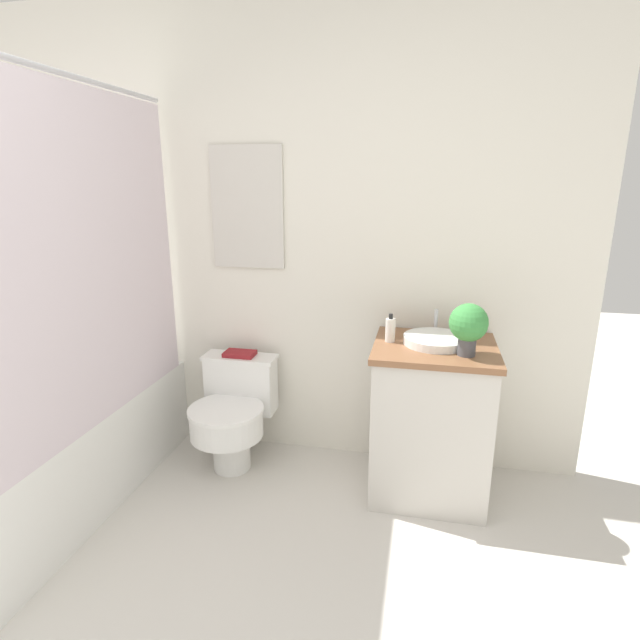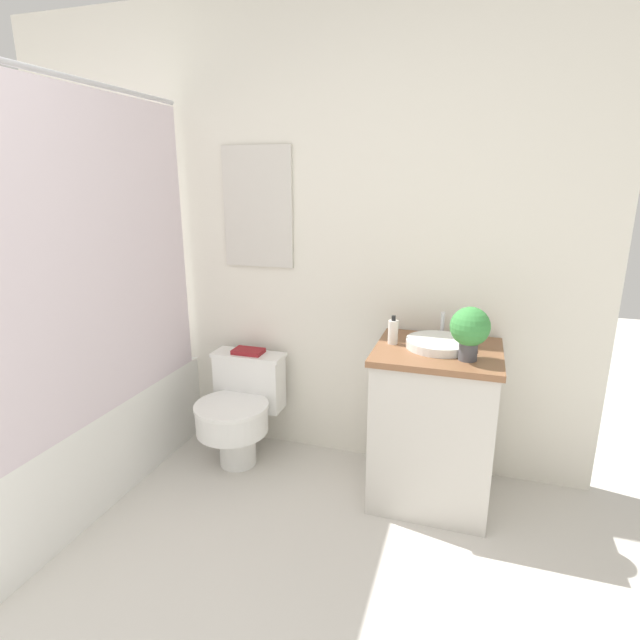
# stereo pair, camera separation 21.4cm
# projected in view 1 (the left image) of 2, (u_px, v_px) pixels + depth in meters

# --- Properties ---
(wall_back) EXTENTS (3.39, 0.07, 2.50)m
(wall_back) POSITION_uv_depth(u_px,v_px,m) (275.00, 239.00, 2.77)
(wall_back) COLOR silver
(wall_back) RESTS_ON ground_plane
(shower_area) EXTENTS (0.60, 1.56, 1.98)m
(shower_area) POSITION_uv_depth(u_px,v_px,m) (59.00, 448.00, 2.44)
(shower_area) COLOR white
(shower_area) RESTS_ON ground_plane
(toilet) EXTENTS (0.42, 0.52, 0.60)m
(toilet) POSITION_uv_depth(u_px,v_px,m) (233.00, 411.00, 2.78)
(toilet) COLOR white
(toilet) RESTS_ON ground_plane
(vanity) EXTENTS (0.59, 0.54, 0.80)m
(vanity) POSITION_uv_depth(u_px,v_px,m) (430.00, 419.00, 2.52)
(vanity) COLOR beige
(vanity) RESTS_ON ground_plane
(sink) EXTENTS (0.31, 0.35, 0.13)m
(sink) POSITION_uv_depth(u_px,v_px,m) (435.00, 340.00, 2.43)
(sink) COLOR white
(sink) RESTS_ON vanity
(soap_bottle) EXTENTS (0.05, 0.05, 0.14)m
(soap_bottle) POSITION_uv_depth(u_px,v_px,m) (390.00, 330.00, 2.46)
(soap_bottle) COLOR silver
(soap_bottle) RESTS_ON vanity
(potted_plant) EXTENTS (0.17, 0.17, 0.24)m
(potted_plant) POSITION_uv_depth(u_px,v_px,m) (468.00, 325.00, 2.24)
(potted_plant) COLOR #4C4C51
(potted_plant) RESTS_ON vanity
(book_on_tank) EXTENTS (0.17, 0.11, 0.02)m
(book_on_tank) POSITION_uv_depth(u_px,v_px,m) (240.00, 354.00, 2.83)
(book_on_tank) COLOR maroon
(book_on_tank) RESTS_ON toilet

